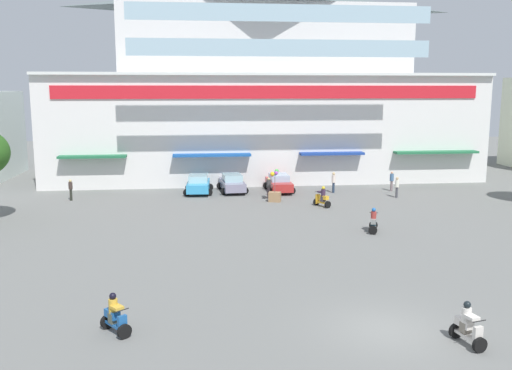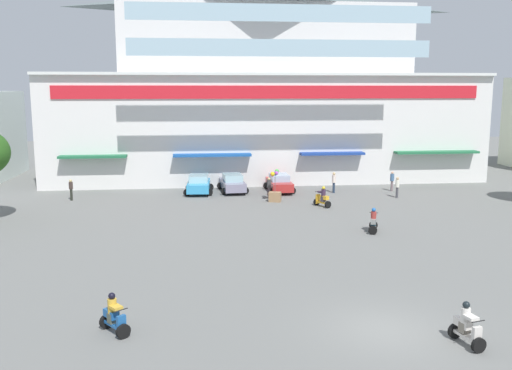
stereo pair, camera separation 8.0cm
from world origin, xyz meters
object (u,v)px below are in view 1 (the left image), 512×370
object	(u,v)px
scooter_rider_0	(468,327)
pedestrian_4	(269,187)
parked_car_1	(232,183)
pedestrian_2	(392,180)
parked_car_2	(279,183)
parked_car_0	(198,184)
scooter_rider_2	(373,222)
pedestrian_0	(334,181)
balloon_vendor_cart	(275,190)
scooter_rider_1	(322,198)
pedestrian_3	(397,186)
scooter_rider_4	(115,317)
pedestrian_1	(71,188)

from	to	relation	value
scooter_rider_0	pedestrian_4	distance (m)	26.26
parked_car_1	pedestrian_2	world-z (taller)	pedestrian_2
parked_car_2	pedestrian_2	xyz separation A→B (m)	(9.49, -0.82, 0.21)
parked_car_0	scooter_rider_2	world-z (taller)	parked_car_0
pedestrian_0	pedestrian_2	size ratio (longest dim) A/B	1.04
scooter_rider_2	parked_car_2	bearing A→B (deg)	104.60
pedestrian_4	balloon_vendor_cart	size ratio (longest dim) A/B	0.66
parked_car_1	parked_car_0	bearing A→B (deg)	-171.66
pedestrian_2	pedestrian_4	distance (m)	10.95
pedestrian_0	pedestrian_2	bearing A→B (deg)	2.58
scooter_rider_2	pedestrian_4	size ratio (longest dim) A/B	0.91
pedestrian_4	scooter_rider_1	bearing A→B (deg)	-45.29
scooter_rider_2	pedestrian_0	world-z (taller)	pedestrian_0
pedestrian_2	pedestrian_3	world-z (taller)	pedestrian_2
parked_car_2	scooter_rider_0	bearing A→B (deg)	-86.05
parked_car_2	pedestrian_4	distance (m)	3.15
scooter_rider_4	pedestrian_4	world-z (taller)	pedestrian_4
scooter_rider_2	pedestrian_4	bearing A→B (deg)	113.87
parked_car_0	balloon_vendor_cart	distance (m)	7.06
pedestrian_0	scooter_rider_2	bearing A→B (deg)	-93.53
pedestrian_1	scooter_rider_2	bearing A→B (deg)	-30.62
pedestrian_4	balloon_vendor_cart	distance (m)	1.31
scooter_rider_1	pedestrian_0	xyz separation A→B (m)	(2.19, 5.35, 0.36)
parked_car_0	pedestrian_0	size ratio (longest dim) A/B	2.27
scooter_rider_1	scooter_rider_4	size ratio (longest dim) A/B	1.04
parked_car_0	pedestrian_3	distance (m)	16.03
scooter_rider_1	balloon_vendor_cart	bearing A→B (deg)	144.98
pedestrian_1	parked_car_1	bearing A→B (deg)	10.39
scooter_rider_2	pedestrian_4	distance (m)	12.08
scooter_rider_0	scooter_rider_4	xyz separation A→B (m)	(-11.95, 2.25, -0.02)
parked_car_0	pedestrian_2	bearing A→B (deg)	-2.69
parked_car_2	pedestrian_3	distance (m)	9.62
parked_car_2	pedestrian_3	world-z (taller)	pedestrian_3
pedestrian_3	scooter_rider_4	bearing A→B (deg)	-129.30
pedestrian_0	pedestrian_1	xyz separation A→B (m)	(-20.99, -0.92, -0.05)
parked_car_1	scooter_rider_1	bearing A→B (deg)	-47.74
pedestrian_2	parked_car_1	bearing A→B (deg)	174.99
scooter_rider_0	scooter_rider_4	distance (m)	12.16
parked_car_0	parked_car_2	bearing A→B (deg)	0.53
scooter_rider_0	scooter_rider_2	world-z (taller)	scooter_rider_2
scooter_rider_2	scooter_rider_4	xyz separation A→B (m)	(-13.58, -12.77, -0.03)
parked_car_2	scooter_rider_2	bearing A→B (deg)	-75.40
scooter_rider_0	scooter_rider_4	bearing A→B (deg)	169.34
parked_car_0	pedestrian_0	xyz separation A→B (m)	(11.14, -0.99, 0.23)
scooter_rider_1	pedestrian_3	distance (m)	7.22
scooter_rider_0	pedestrian_4	xyz separation A→B (m)	(-3.26, 26.06, 0.33)
pedestrian_1	balloon_vendor_cart	xyz separation A→B (m)	(15.59, -2.19, -0.06)
parked_car_2	scooter_rider_0	distance (m)	29.00
scooter_rider_0	pedestrian_0	xyz separation A→B (m)	(2.42, 27.88, 0.38)
pedestrian_1	balloon_vendor_cart	world-z (taller)	balloon_vendor_cart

